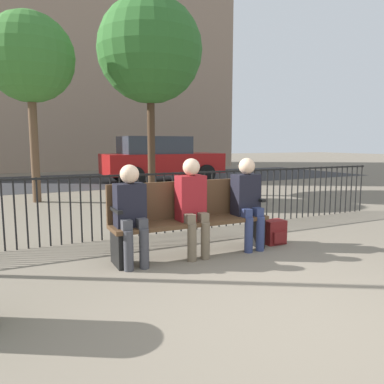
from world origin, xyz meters
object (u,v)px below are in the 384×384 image
seated_person_0 (131,209)px  parked_car_0 (160,159)px  backpack (274,232)px  seated_person_2 (248,198)px  park_bench (189,215)px  tree_1 (30,58)px  seated_person_1 (192,202)px  tree_0 (150,51)px

seated_person_0 → parked_car_0: 9.17m
backpack → parked_car_0: size_ratio=0.08×
seated_person_0 → seated_person_2: size_ratio=0.96×
seated_person_2 → parked_car_0: 8.66m
backpack → parked_car_0: (1.57, 8.40, 0.68)m
park_bench → tree_1: (-1.45, 5.36, 2.80)m
seated_person_1 → seated_person_2: seated_person_1 is taller
seated_person_1 → parked_car_0: 8.88m
park_bench → parked_car_0: bearing=71.1°
seated_person_0 → parked_car_0: size_ratio=0.28×
seated_person_2 → parked_car_0: parked_car_0 is taller
seated_person_0 → tree_1: tree_1 is taller
park_bench → tree_0: tree_0 is taller
seated_person_0 → tree_0: (2.26, 5.53, 3.13)m
tree_0 → tree_1: size_ratio=1.19×
seated_person_2 → tree_0: 6.38m
seated_person_0 → seated_person_2: seated_person_2 is taller
park_bench → backpack: size_ratio=6.08×
park_bench → seated_person_1: seated_person_1 is taller
park_bench → tree_0: 6.49m
park_bench → seated_person_0: (-0.80, -0.13, 0.15)m
seated_person_0 → park_bench: bearing=9.5°
backpack → tree_0: tree_0 is taller
backpack → seated_person_1: bearing=-179.4°
seated_person_1 → tree_1: (-1.43, 5.49, 2.62)m
seated_person_2 → park_bench: bearing=170.6°
park_bench → seated_person_2: size_ratio=1.69×
tree_1 → parked_car_0: size_ratio=1.03×
seated_person_1 → tree_1: 6.25m
seated_person_0 → seated_person_1: seated_person_1 is taller
park_bench → seated_person_2: seated_person_2 is taller
seated_person_1 → parked_car_0: size_ratio=0.29×
seated_person_2 → parked_car_0: (2.04, 8.41, 0.16)m
seated_person_0 → backpack: 2.12m
tree_0 → parked_car_0: tree_0 is taller
parked_car_0 → park_bench: bearing=-108.9°
backpack → seated_person_2: bearing=-178.4°
seated_person_1 → tree_1: size_ratio=0.28×
seated_person_0 → parked_car_0: bearing=66.7°
seated_person_2 → backpack: 0.70m
seated_person_0 → seated_person_1: (0.78, 0.00, 0.03)m
seated_person_0 → tree_1: size_ratio=0.27×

